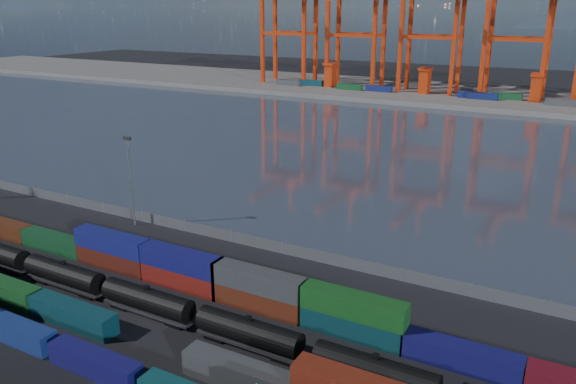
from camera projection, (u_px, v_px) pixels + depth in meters
The scene contains 10 objects.
ground at pixel (170, 338), 68.10m from camera, with size 700.00×700.00×0.00m, color black.
harbor_water at pixel (417, 151), 155.55m from camera, with size 700.00×700.00×0.00m, color #313947.
far_quay at pixel (487, 97), 242.68m from camera, with size 700.00×70.00×2.00m, color #514F4C.
container_row_mid at pixel (6, 286), 76.10m from camera, with size 141.78×2.68×5.71m.
container_row_north at pixel (191, 276), 79.05m from camera, with size 142.98×2.67×5.70m.
tanker_string at pixel (148, 301), 72.48m from camera, with size 137.89×2.98×4.27m.
waterfront_fence at pixel (282, 248), 91.10m from camera, with size 160.12×0.12×2.20m.
yard_light_mast at pixel (131, 177), 100.46m from camera, with size 1.60×0.40×16.60m.
quay_containers at pixel (454, 94), 234.85m from camera, with size 172.58×10.99×2.60m.
straddle_carriers at pixel (478, 83), 233.34m from camera, with size 140.00×7.00×11.10m.
Camera 1 is at (40.90, -44.90, 38.37)m, focal length 35.00 mm.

